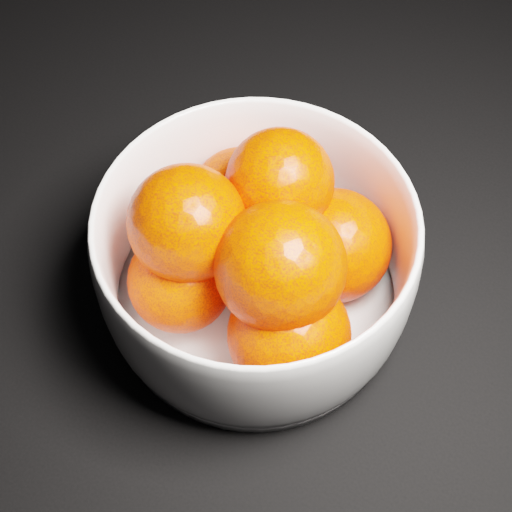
% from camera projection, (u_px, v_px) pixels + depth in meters
% --- Properties ---
extents(bowl, '(0.22, 0.22, 0.11)m').
position_uv_depth(bowl, '(256.00, 260.00, 0.49)').
color(bowl, white).
rests_on(bowl, ground).
extents(orange_pile, '(0.16, 0.16, 0.13)m').
position_uv_depth(orange_pile, '(261.00, 250.00, 0.48)').
color(orange_pile, '#FF2E00').
rests_on(orange_pile, bowl).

